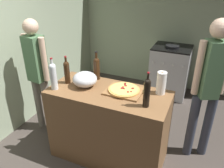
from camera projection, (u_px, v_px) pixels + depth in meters
ground_plane at (135, 125)px, 3.53m from camera, size 3.82×3.69×0.02m
kitchen_wall_rear at (165, 20)px, 4.24m from camera, size 3.82×0.10×2.60m
kitchen_wall_left at (38, 31)px, 3.53m from camera, size 0.10×3.69×2.60m
counter at (109, 125)px, 2.74m from camera, size 1.37×0.62×0.93m
cutting_board at (124, 91)px, 2.52m from camera, size 0.40×0.32×0.02m
pizza at (124, 90)px, 2.51m from camera, size 0.35×0.35×0.03m
mixing_bowl at (85, 79)px, 2.61m from camera, size 0.28×0.28×0.17m
paper_towel_roll at (161, 83)px, 2.44m from camera, size 0.10×0.10×0.26m
wine_bottle_green at (147, 92)px, 2.19m from camera, size 0.07×0.07×0.37m
wine_bottle_amber at (53, 75)px, 2.52m from camera, size 0.08×0.08×0.37m
wine_bottle_clear at (97, 67)px, 2.75m from camera, size 0.08×0.08×0.36m
wine_bottle_dark at (67, 71)px, 2.66m from camera, size 0.07×0.07×0.34m
stove at (170, 71)px, 4.20m from camera, size 0.66×0.61×0.97m
person_in_stripes at (38, 71)px, 3.04m from camera, size 0.39×0.23×1.63m
person_in_red at (208, 85)px, 2.53m from camera, size 0.34×0.27×1.73m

